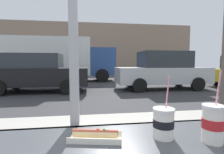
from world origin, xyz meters
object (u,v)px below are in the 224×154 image
Objects in this scene: soda_cup_left at (213,123)px; hotdog_tray_near at (95,135)px; box_truck at (61,58)px; soda_cup_right at (163,123)px; parked_car_black at (38,73)px; parked_car_silver at (162,71)px.

soda_cup_left is 1.26× the size of hotdog_tray_near.
box_truck is (-2.43, 11.90, 0.61)m from soda_cup_left.
parked_car_black is at bearing 109.14° from soda_cup_right.
soda_cup_right is at bearing 159.38° from soda_cup_left.
soda_cup_left reaches higher than soda_cup_right.
soda_cup_left is 0.08× the size of parked_car_black.
parked_car_black is 5.89m from parked_car_silver.
soda_cup_left is 8.07m from parked_car_silver.
soda_cup_left is at bearing -112.90° from parked_car_silver.
soda_cup_right is 0.07× the size of parked_car_silver.
soda_cup_right is at bearing -79.34° from box_truck.
hotdog_tray_near is at bearing 169.22° from soda_cup_left.
soda_cup_right is (-0.20, 0.08, -0.01)m from soda_cup_left.
parked_car_silver is 7.18m from box_truck.
soda_cup_left reaches higher than hotdog_tray_near.
parked_car_black is at bearing -94.17° from box_truck.
parked_car_silver is 0.62× the size of box_truck.
parked_car_silver reaches higher than hotdog_tray_near.
soda_cup_left is 0.07× the size of parked_car_silver.
parked_car_black reaches higher than hotdog_tray_near.
parked_car_silver is (5.89, -0.00, 0.06)m from parked_car_black.
parked_car_silver reaches higher than soda_cup_left.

